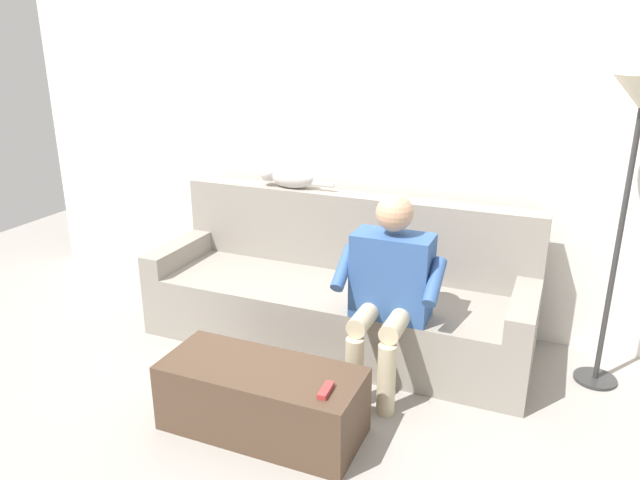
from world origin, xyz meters
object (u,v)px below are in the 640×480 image
Objects in this scene: cat_on_backrest at (287,176)px; remote_red at (326,390)px; coffee_table at (262,399)px; floor_lamp at (639,124)px; couch at (340,294)px; person_solo_seated at (389,284)px.

cat_on_backrest is 1.78m from remote_red.
floor_lamp is (-1.59, -1.17, 1.32)m from coffee_table.
remote_red reaches higher than coffee_table.
person_solo_seated reaches higher than couch.
floor_lamp reaches higher than remote_red.
couch is 2.41× the size of coffee_table.
floor_lamp reaches higher than coffee_table.
couch is 18.61× the size of remote_red.
coffee_table is 0.44m from remote_red.
coffee_table is 7.71× the size of remote_red.
cat_on_backrest is (0.95, -0.67, 0.38)m from person_solo_seated.
floor_lamp is (-1.14, -0.50, 0.88)m from person_solo_seated.
coffee_table is 0.59× the size of floor_lamp.
floor_lamp reaches higher than person_solo_seated.
cat_on_backrest is 4.20× the size of remote_red.
cat_on_backrest is at bearing -4.76° from floor_lamp.
remote_red is at bearing 45.97° from floor_lamp.
coffee_table is 1.65m from cat_on_backrest.
couch is 0.89m from cat_on_backrest.
person_solo_seated is 1.22m from cat_on_backrest.
person_solo_seated is (-0.45, 0.42, 0.32)m from couch.
coffee_table is at bearing 110.26° from cat_on_backrest.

